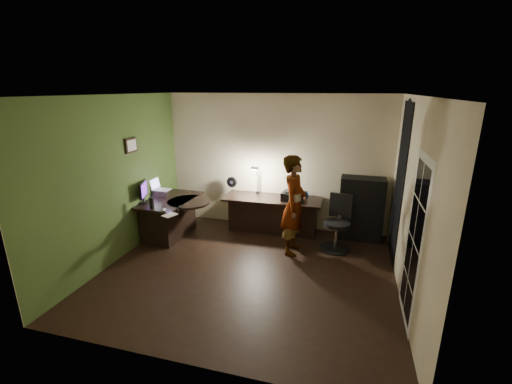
% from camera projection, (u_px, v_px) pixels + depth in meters
% --- Properties ---
extents(floor, '(4.50, 4.00, 0.01)m').
position_uv_depth(floor, '(248.00, 272.00, 5.44)').
color(floor, black).
rests_on(floor, ground).
extents(ceiling, '(4.50, 4.00, 0.01)m').
position_uv_depth(ceiling, '(246.00, 95.00, 4.65)').
color(ceiling, silver).
rests_on(ceiling, floor).
extents(wall_back, '(4.50, 0.01, 2.70)m').
position_uv_depth(wall_back, '(276.00, 163.00, 6.89)').
color(wall_back, '#BFAE89').
rests_on(wall_back, floor).
extents(wall_front, '(4.50, 0.01, 2.70)m').
position_uv_depth(wall_front, '(185.00, 249.00, 3.19)').
color(wall_front, '#BFAE89').
rests_on(wall_front, floor).
extents(wall_left, '(0.01, 4.00, 2.70)m').
position_uv_depth(wall_left, '(116.00, 180.00, 5.61)').
color(wall_left, '#BFAE89').
rests_on(wall_left, floor).
extents(wall_right, '(0.01, 4.00, 2.70)m').
position_uv_depth(wall_right, '(412.00, 203.00, 4.47)').
color(wall_right, '#BFAE89').
rests_on(wall_right, floor).
extents(green_wall_overlay, '(0.00, 4.00, 2.70)m').
position_uv_depth(green_wall_overlay, '(116.00, 180.00, 5.61)').
color(green_wall_overlay, '#3D5422').
rests_on(green_wall_overlay, floor).
extents(arched_doorway, '(0.01, 0.90, 2.60)m').
position_uv_depth(arched_doorway, '(399.00, 184.00, 5.55)').
color(arched_doorway, black).
rests_on(arched_doorway, floor).
extents(french_door, '(0.02, 0.92, 2.10)m').
position_uv_depth(french_door, '(414.00, 241.00, 4.06)').
color(french_door, white).
rests_on(french_door, floor).
extents(framed_picture, '(0.04, 0.30, 0.25)m').
position_uv_depth(framed_picture, '(131.00, 145.00, 5.87)').
color(framed_picture, black).
rests_on(framed_picture, wall_left).
extents(desk_left, '(0.87, 1.35, 0.76)m').
position_uv_depth(desk_left, '(171.00, 218.00, 6.65)').
color(desk_left, black).
rests_on(desk_left, floor).
extents(desk_right, '(1.94, 0.71, 0.72)m').
position_uv_depth(desk_right, '(272.00, 215.00, 6.83)').
color(desk_right, black).
rests_on(desk_right, floor).
extents(cabinet, '(0.81, 0.41, 1.21)m').
position_uv_depth(cabinet, '(361.00, 209.00, 6.47)').
color(cabinet, black).
rests_on(cabinet, floor).
extents(laptop_stand, '(0.32, 0.30, 0.11)m').
position_uv_depth(laptop_stand, '(161.00, 193.00, 6.73)').
color(laptop_stand, silver).
rests_on(laptop_stand, desk_left).
extents(laptop, '(0.33, 0.31, 0.22)m').
position_uv_depth(laptop, '(162.00, 185.00, 6.67)').
color(laptop, silver).
rests_on(laptop, laptop_stand).
extents(monitor, '(0.24, 0.45, 0.29)m').
position_uv_depth(monitor, '(143.00, 195.00, 6.27)').
color(monitor, black).
rests_on(monitor, desk_left).
extents(mouse, '(0.06, 0.09, 0.04)m').
position_uv_depth(mouse, '(164.00, 210.00, 5.91)').
color(mouse, silver).
rests_on(mouse, desk_left).
extents(phone, '(0.07, 0.13, 0.01)m').
position_uv_depth(phone, '(181.00, 207.00, 6.11)').
color(phone, black).
rests_on(phone, desk_left).
extents(pen, '(0.08, 0.12, 0.01)m').
position_uv_depth(pen, '(179.00, 210.00, 5.92)').
color(pen, black).
rests_on(pen, desk_left).
extents(speaker, '(0.09, 0.09, 0.20)m').
position_uv_depth(speaker, '(152.00, 203.00, 6.01)').
color(speaker, black).
rests_on(speaker, desk_left).
extents(notepad, '(0.23, 0.27, 0.01)m').
position_uv_depth(notepad, '(170.00, 215.00, 5.70)').
color(notepad, silver).
rests_on(notepad, desk_left).
extents(desk_fan, '(0.23, 0.15, 0.34)m').
position_uv_depth(desk_fan, '(232.00, 185.00, 7.07)').
color(desk_fan, black).
rests_on(desk_fan, desk_right).
extents(headphones, '(0.19, 0.11, 0.08)m').
position_uv_depth(headphones, '(304.00, 194.00, 6.85)').
color(headphones, navy).
rests_on(headphones, desk_right).
extents(printer, '(0.47, 0.39, 0.19)m').
position_uv_depth(printer, '(294.00, 196.00, 6.55)').
color(printer, black).
rests_on(printer, desk_right).
extents(desk_lamp, '(0.26, 0.34, 0.66)m').
position_uv_depth(desk_lamp, '(258.00, 179.00, 6.90)').
color(desk_lamp, black).
rests_on(desk_lamp, desk_right).
extents(office_chair, '(0.65, 0.65, 0.99)m').
position_uv_depth(office_chair, '(337.00, 224.00, 6.05)').
color(office_chair, black).
rests_on(office_chair, floor).
extents(person, '(0.47, 0.65, 1.74)m').
position_uv_depth(person, '(294.00, 205.00, 5.85)').
color(person, '#D8A88C').
rests_on(person, floor).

